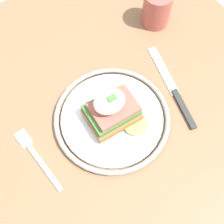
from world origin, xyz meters
TOP-DOWN VIEW (x-y plane):
  - ground_plane at (0.00, 0.00)m, footprint 6.00×6.00m
  - dining_table at (0.00, 0.00)m, footprint 0.85×0.91m
  - plate at (0.03, 0.04)m, footprint 0.23×0.23m
  - sandwich at (0.03, 0.04)m, footprint 0.10×0.10m
  - fork at (-0.13, 0.05)m, footprint 0.04×0.15m
  - knife at (0.18, 0.02)m, footprint 0.06×0.21m
  - cup at (0.25, 0.20)m, footprint 0.06×0.06m

SIDE VIEW (x-z plane):
  - ground_plane at x=0.00m, z-range 0.00..0.00m
  - dining_table at x=0.00m, z-range 0.25..0.97m
  - fork at x=-0.13m, z-range 0.72..0.73m
  - knife at x=0.18m, z-range 0.72..0.73m
  - plate at x=0.03m, z-range 0.72..0.74m
  - cup at x=0.25m, z-range 0.72..0.80m
  - sandwich at x=0.03m, z-range 0.73..0.80m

